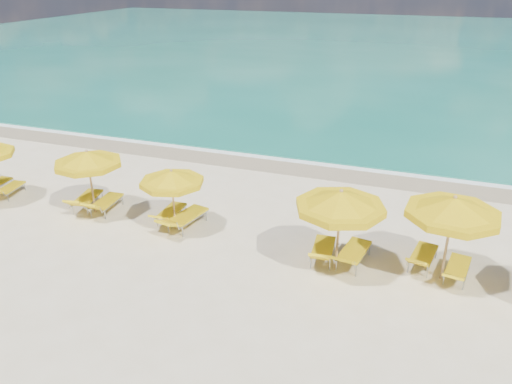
% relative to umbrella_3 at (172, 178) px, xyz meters
% --- Properties ---
extents(ground_plane, '(120.00, 120.00, 0.00)m').
position_rel_umbrella_3_xyz_m(ground_plane, '(2.46, -0.29, -1.82)').
color(ground_plane, beige).
extents(ocean, '(120.00, 80.00, 0.30)m').
position_rel_umbrella_3_xyz_m(ocean, '(2.46, 47.71, -1.82)').
color(ocean, '#126654').
rests_on(ocean, ground).
extents(wet_sand_band, '(120.00, 2.60, 0.01)m').
position_rel_umbrella_3_xyz_m(wet_sand_band, '(2.46, 7.11, -1.82)').
color(wet_sand_band, tan).
rests_on(wet_sand_band, ground).
extents(foam_line, '(120.00, 1.20, 0.03)m').
position_rel_umbrella_3_xyz_m(foam_line, '(2.46, 7.91, -1.82)').
color(foam_line, white).
rests_on(foam_line, ground).
extents(whitecap_near, '(14.00, 0.36, 0.05)m').
position_rel_umbrella_3_xyz_m(whitecap_near, '(-3.54, 16.71, -1.82)').
color(whitecap_near, white).
rests_on(whitecap_near, ground).
extents(whitecap_far, '(18.00, 0.30, 0.05)m').
position_rel_umbrella_3_xyz_m(whitecap_far, '(10.46, 23.71, -1.82)').
color(whitecap_far, white).
rests_on(whitecap_far, ground).
extents(umbrella_2, '(2.86, 2.86, 2.37)m').
position_rel_umbrella_3_xyz_m(umbrella_2, '(-3.31, 0.13, 0.19)').
color(umbrella_2, tan).
rests_on(umbrella_2, ground).
extents(umbrella_3, '(2.33, 2.33, 2.14)m').
position_rel_umbrella_3_xyz_m(umbrella_3, '(0.00, 0.00, 0.00)').
color(umbrella_3, tan).
rests_on(umbrella_3, ground).
extents(umbrella_4, '(2.62, 2.62, 2.57)m').
position_rel_umbrella_3_xyz_m(umbrella_4, '(5.60, -0.70, 0.36)').
color(umbrella_4, tan).
rests_on(umbrella_4, ground).
extents(umbrella_5, '(3.18, 3.18, 2.59)m').
position_rel_umbrella_3_xyz_m(umbrella_5, '(8.51, -0.14, 0.38)').
color(umbrella_5, tan).
rests_on(umbrella_5, ground).
extents(lounger_1_right, '(0.77, 1.66, 0.72)m').
position_rel_umbrella_3_xyz_m(lounger_1_right, '(-7.22, 0.21, -1.63)').
color(lounger_1_right, '#A5A8AD').
rests_on(lounger_1_right, ground).
extents(lounger_2_left, '(0.96, 1.96, 0.82)m').
position_rel_umbrella_3_xyz_m(lounger_2_left, '(-3.76, 0.31, -1.59)').
color(lounger_2_left, '#A5A8AD').
rests_on(lounger_2_left, ground).
extents(lounger_2_right, '(0.74, 1.89, 0.80)m').
position_rel_umbrella_3_xyz_m(lounger_2_right, '(-2.93, 0.30, -1.60)').
color(lounger_2_right, '#A5A8AD').
rests_on(lounger_2_right, ground).
extents(lounger_3_left, '(0.63, 1.80, 0.71)m').
position_rel_umbrella_3_xyz_m(lounger_3_left, '(-0.38, 0.43, -1.61)').
color(lounger_3_left, '#A5A8AD').
rests_on(lounger_3_left, ground).
extents(lounger_3_right, '(1.06, 2.16, 0.76)m').
position_rel_umbrella_3_xyz_m(lounger_3_right, '(0.34, 0.21, -1.58)').
color(lounger_3_right, '#A5A8AD').
rests_on(lounger_3_right, ground).
extents(lounger_4_left, '(0.77, 1.89, 0.82)m').
position_rel_umbrella_3_xyz_m(lounger_4_left, '(5.13, -0.30, -1.60)').
color(lounger_4_left, '#A5A8AD').
rests_on(lounger_4_left, ground).
extents(lounger_4_right, '(0.96, 2.08, 0.83)m').
position_rel_umbrella_3_xyz_m(lounger_4_right, '(6.02, -0.23, -1.58)').
color(lounger_4_right, '#A5A8AD').
rests_on(lounger_4_right, ground).
extents(lounger_5_left, '(0.91, 1.90, 0.79)m').
position_rel_umbrella_3_xyz_m(lounger_5_left, '(7.96, 0.34, -1.60)').
color(lounger_5_left, '#A5A8AD').
rests_on(lounger_5_left, ground).
extents(lounger_5_right, '(0.86, 1.84, 0.68)m').
position_rel_umbrella_3_xyz_m(lounger_5_right, '(8.91, 0.02, -1.62)').
color(lounger_5_right, '#A5A8AD').
rests_on(lounger_5_right, ground).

